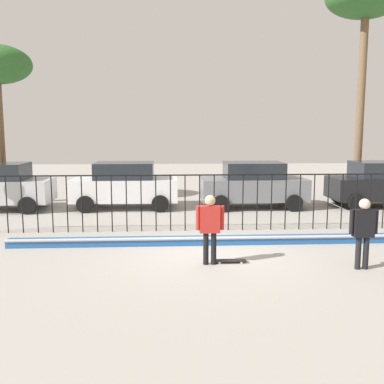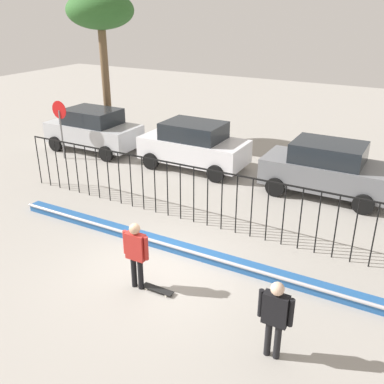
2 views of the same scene
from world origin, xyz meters
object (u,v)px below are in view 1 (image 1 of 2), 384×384
skateboard (230,261)px  parked_car_gray (253,184)px  parked_car_white (125,185)px  palm_tree_tall (366,0)px  parked_car_black (382,184)px  skateboarder (210,223)px  camera_operator (363,227)px

skateboard → parked_car_gray: size_ratio=0.19×
parked_car_white → palm_tree_tall: bearing=8.4°
parked_car_gray → parked_car_black: same height
skateboarder → parked_car_white: (-2.78, 7.81, -0.05)m
parked_car_gray → parked_car_black: size_ratio=1.00×
skateboarder → skateboard: size_ratio=2.13×
camera_operator → palm_tree_tall: palm_tree_tall is taller
palm_tree_tall → parked_car_white: bearing=-168.3°
parked_car_gray → parked_car_black: (5.46, -0.02, 0.00)m
camera_operator → parked_car_gray: bearing=-82.0°
skateboarder → parked_car_white: parked_car_white is taller
skateboard → palm_tree_tall: 15.31m
skateboarder → parked_car_gray: parked_car_gray is taller
skateboarder → camera_operator: size_ratio=1.01×
parked_car_white → parked_car_black: size_ratio=1.00×
parked_car_gray → parked_car_black: 5.46m
parked_car_white → parked_car_gray: bearing=-4.9°
skateboarder → camera_operator: bearing=4.8°
camera_operator → parked_car_white: parked_car_white is taller
palm_tree_tall → parked_car_gray: bearing=-156.3°
camera_operator → parked_car_white: 10.48m
camera_operator → parked_car_black: parked_car_black is taller
camera_operator → parked_car_gray: 8.29m
camera_operator → parked_car_white: size_ratio=0.39×
skateboarder → skateboard: 1.09m
parked_car_gray → palm_tree_tall: size_ratio=0.42×
parked_car_gray → parked_car_white: bearing=-178.9°
skateboard → parked_car_gray: bearing=71.5°
parked_car_gray → palm_tree_tall: 9.96m
parked_car_black → skateboarder: bearing=-136.7°
camera_operator → parked_car_white: (-6.31, 8.37, -0.03)m
skateboarder → parked_car_black: parked_car_black is taller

